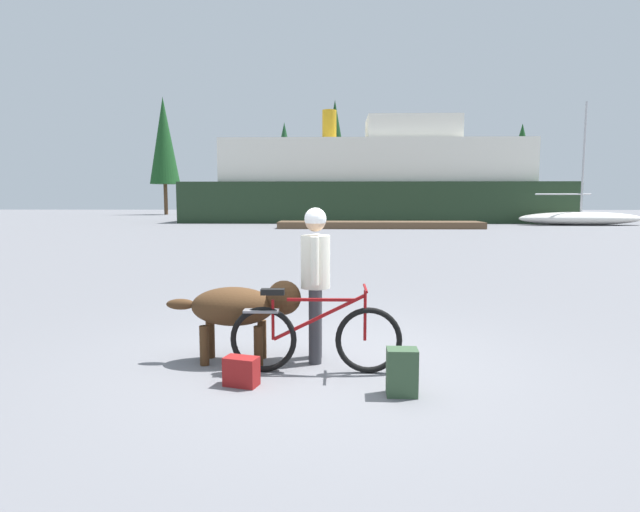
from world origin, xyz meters
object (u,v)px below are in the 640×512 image
at_px(ferry_boat, 375,183).
at_px(dog, 242,307).
at_px(person_cyclist, 315,270).
at_px(sailboat_moored, 580,218).
at_px(bicycle, 314,337).
at_px(handbag_pannier, 241,371).
at_px(backpack, 402,372).

bearing_deg(ferry_boat, dog, -96.55).
xyz_separation_m(person_cyclist, sailboat_moored, (16.89, 30.54, -0.53)).
bearing_deg(bicycle, person_cyclist, 90.62).
distance_m(handbag_pannier, ferry_boat, 37.06).
height_order(person_cyclist, ferry_boat, ferry_boat).
bearing_deg(dog, ferry_boat, 83.45).
bearing_deg(person_cyclist, ferry_boat, 84.70).
bearing_deg(dog, sailboat_moored, 59.97).
height_order(person_cyclist, backpack, person_cyclist).
bearing_deg(handbag_pannier, sailboat_moored, 60.73).
relative_size(person_cyclist, backpack, 3.90).
height_order(bicycle, person_cyclist, person_cyclist).
relative_size(dog, handbag_pannier, 4.64).
relative_size(person_cyclist, handbag_pannier, 5.30).
distance_m(dog, handbag_pannier, 0.89).
xyz_separation_m(backpack, handbag_pannier, (-1.51, 0.20, -0.08)).
bearing_deg(handbag_pannier, bicycle, 30.52).
xyz_separation_m(dog, backpack, (1.63, -0.95, -0.40)).
distance_m(person_cyclist, sailboat_moored, 34.90).
relative_size(person_cyclist, dog, 1.14).
height_order(bicycle, sailboat_moored, sailboat_moored).
height_order(backpack, sailboat_moored, sailboat_moored).
distance_m(dog, backpack, 1.93).
distance_m(backpack, ferry_boat, 37.12).
height_order(bicycle, backpack, bicycle).
bearing_deg(person_cyclist, backpack, -50.89).
height_order(bicycle, ferry_boat, ferry_boat).
bearing_deg(dog, backpack, -30.24).
bearing_deg(handbag_pannier, person_cyclist, 50.12).
distance_m(backpack, sailboat_moored, 35.41).
bearing_deg(bicycle, dog, 156.98).
relative_size(bicycle, handbag_pannier, 5.54).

